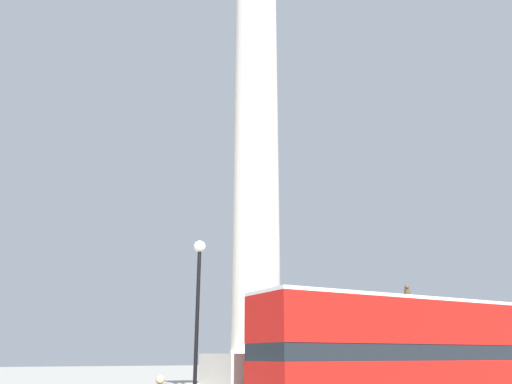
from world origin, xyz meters
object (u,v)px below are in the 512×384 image
(monument_column, at_px, (256,189))
(street_lamp, at_px, (197,313))
(bus_b, at_px, (399,353))
(equestrian_statue, at_px, (414,365))

(monument_column, xyz_separation_m, street_lamp, (-3.10, -1.60, -5.68))
(monument_column, height_order, street_lamp, monument_column)
(bus_b, xyz_separation_m, equestrian_statue, (8.32, 8.67, -0.64))
(monument_column, relative_size, bus_b, 2.13)
(equestrian_statue, bearing_deg, street_lamp, -158.12)
(equestrian_statue, height_order, street_lamp, street_lamp)
(street_lamp, bearing_deg, bus_b, -21.48)
(bus_b, xyz_separation_m, street_lamp, (-6.86, 2.70, 1.37))
(monument_column, relative_size, equestrian_statue, 3.89)
(equestrian_statue, bearing_deg, bus_b, -133.42)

